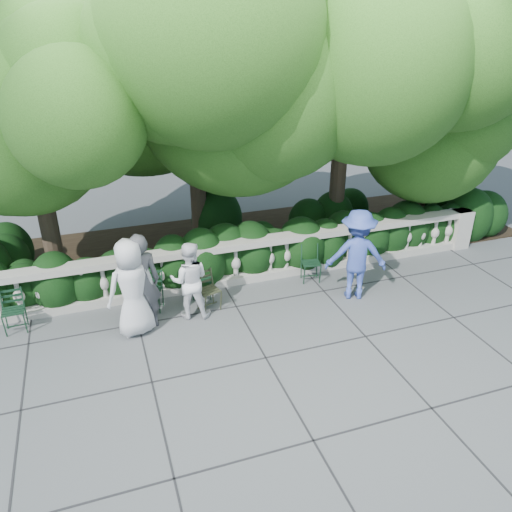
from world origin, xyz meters
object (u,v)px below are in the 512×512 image
object	(u,v)px
person_older_blue	(357,255)
person_casual_man	(190,280)
chair_weathered	(213,312)
chair_d	(202,300)
chair_b	(152,313)
chair_f	(311,283)
person_businessman	(132,288)
chair_a	(18,335)
person_woman_grey	(141,282)
chair_c	(151,312)

from	to	relation	value
person_older_blue	person_casual_man	bearing A→B (deg)	14.97
chair_weathered	person_casual_man	bearing A→B (deg)	158.41
chair_d	person_casual_man	bearing A→B (deg)	-107.86
chair_b	chair_f	distance (m)	3.59
chair_weathered	person_businessman	bearing A→B (deg)	170.99
chair_a	chair_f	world-z (taller)	same
chair_d	person_woman_grey	distance (m)	1.69
chair_weathered	person_older_blue	size ratio (longest dim) A/B	0.43
chair_f	person_businessman	size ratio (longest dim) A/B	0.44
chair_a	chair_d	bearing A→B (deg)	0.23
chair_f	person_casual_man	bearing A→B (deg)	-159.96
chair_c	person_woman_grey	xyz separation A→B (m)	(-0.16, -0.45, 0.97)
chair_b	chair_weathered	xyz separation A→B (m)	(1.19, -0.38, 0.00)
chair_d	chair_b	bearing A→B (deg)	-155.52
chair_c	chair_f	xyz separation A→B (m)	(3.59, 0.04, 0.00)
chair_a	person_businessman	distance (m)	2.44
chair_d	chair_c	bearing A→B (deg)	-157.11
chair_weathered	person_businessman	size ratio (longest dim) A/B	0.44
chair_b	chair_f	xyz separation A→B (m)	(3.59, 0.07, 0.00)
chair_a	chair_d	world-z (taller)	same
person_businessman	chair_b	bearing A→B (deg)	-138.25
chair_d	person_businessman	bearing A→B (deg)	-137.53
person_businessman	person_older_blue	size ratio (longest dim) A/B	0.97
person_businessman	person_woman_grey	world-z (taller)	person_woman_grey
chair_d	person_casual_man	xyz separation A→B (m)	(-0.34, -0.50, 0.80)
chair_a	chair_d	xyz separation A→B (m)	(3.61, 0.11, 0.00)
chair_weathered	person_casual_man	size ratio (longest dim) A/B	0.53
chair_b	chair_c	bearing A→B (deg)	117.71
chair_b	person_businessman	distance (m)	1.16
chair_a	chair_b	xyz separation A→B (m)	(2.51, -0.05, 0.00)
chair_b	chair_d	distance (m)	1.11
chair_b	person_woman_grey	distance (m)	1.07
chair_f	person_businessman	distance (m)	4.10
chair_b	chair_weathered	world-z (taller)	same
chair_b	person_businessman	size ratio (longest dim) A/B	0.44
chair_c	person_casual_man	size ratio (longest dim) A/B	0.53
person_businessman	person_casual_man	bearing A→B (deg)	174.92
chair_a	chair_f	xyz separation A→B (m)	(6.10, 0.02, 0.00)
chair_f	person_businessman	xyz separation A→B (m)	(-3.93, -0.63, 0.95)
chair_b	person_businessman	bearing A→B (deg)	-99.56
chair_d	person_casual_man	size ratio (longest dim) A/B	0.53
chair_d	person_businessman	xyz separation A→B (m)	(-1.44, -0.72, 0.95)
chair_f	chair_weathered	size ratio (longest dim) A/B	1.00
chair_weathered	person_businessman	xyz separation A→B (m)	(-1.54, -0.17, 0.95)
chair_d	chair_f	world-z (taller)	same
chair_c	person_woman_grey	bearing A→B (deg)	-106.71
chair_a	person_older_blue	distance (m)	6.83
chair_a	chair_d	size ratio (longest dim) A/B	1.00
chair_b	person_casual_man	distance (m)	1.15
chair_d	chair_weathered	xyz separation A→B (m)	(0.09, -0.55, 0.00)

